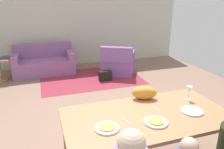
% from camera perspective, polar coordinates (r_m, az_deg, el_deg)
% --- Properties ---
extents(ground_plane, '(7.15, 6.39, 0.02)m').
position_cam_1_polar(ground_plane, '(4.28, -2.63, -8.58)').
color(ground_plane, '#876654').
extents(back_wall, '(7.15, 0.10, 2.70)m').
position_cam_1_polar(back_wall, '(7.01, -10.44, 13.53)').
color(back_wall, beige).
rests_on(back_wall, ground_plane).
extents(dining_table, '(1.87, 0.98, 0.76)m').
position_cam_1_polar(dining_table, '(2.50, 9.36, -11.84)').
color(dining_table, '#AF774E').
rests_on(dining_table, ground_plane).
extents(plate_near_man, '(0.25, 0.25, 0.02)m').
position_cam_1_polar(plate_near_man, '(2.20, -1.34, -14.00)').
color(plate_near_man, white).
rests_on(plate_near_man, dining_table).
extents(pizza_near_man, '(0.17, 0.17, 0.01)m').
position_cam_1_polar(pizza_near_man, '(2.19, -1.34, -13.67)').
color(pizza_near_man, gold).
rests_on(pizza_near_man, plate_near_man).
extents(plate_near_child, '(0.25, 0.25, 0.02)m').
position_cam_1_polar(plate_near_child, '(2.33, 11.56, -12.30)').
color(plate_near_child, silver).
rests_on(plate_near_child, dining_table).
extents(pizza_near_child, '(0.17, 0.17, 0.01)m').
position_cam_1_polar(pizza_near_child, '(2.32, 11.58, -11.98)').
color(pizza_near_child, gold).
rests_on(pizza_near_child, plate_near_child).
extents(plate_near_woman, '(0.25, 0.25, 0.02)m').
position_cam_1_polar(plate_near_woman, '(2.66, 20.46, -9.07)').
color(plate_near_woman, white).
rests_on(plate_near_woman, dining_table).
extents(wine_glass, '(0.07, 0.07, 0.19)m').
position_cam_1_polar(wine_glass, '(2.90, 19.79, -3.96)').
color(wine_glass, silver).
rests_on(wine_glass, dining_table).
extents(fork, '(0.05, 0.15, 0.01)m').
position_cam_1_polar(fork, '(2.32, 3.77, -12.21)').
color(fork, silver).
rests_on(fork, dining_table).
extents(knife, '(0.03, 0.17, 0.01)m').
position_cam_1_polar(knife, '(2.62, 11.72, -8.77)').
color(knife, silver).
rests_on(knife, dining_table).
extents(cat, '(0.35, 0.25, 0.17)m').
position_cam_1_polar(cat, '(2.80, 8.58, -4.82)').
color(cat, orange).
rests_on(cat, dining_table).
extents(area_rug, '(2.60, 1.80, 0.01)m').
position_cam_1_polar(area_rug, '(5.82, -5.66, -0.92)').
color(area_rug, maroon).
rests_on(area_rug, ground_plane).
extents(couch, '(1.64, 0.86, 0.82)m').
position_cam_1_polar(couch, '(6.42, -17.53, 2.99)').
color(couch, '#8C5B93').
rests_on(couch, ground_plane).
extents(armchair, '(1.16, 1.17, 0.82)m').
position_cam_1_polar(armchair, '(6.09, 1.62, 3.18)').
color(armchair, '#7E5A9F').
rests_on(armchair, ground_plane).
extents(book_lower, '(0.22, 0.16, 0.03)m').
position_cam_1_polar(book_lower, '(6.13, -26.90, 3.88)').
color(book_lower, '#9E303A').
rests_on(book_lower, side_table).
extents(book_upper, '(0.22, 0.16, 0.03)m').
position_cam_1_polar(book_upper, '(6.13, -26.47, 4.22)').
color(book_upper, '#394B7E').
rests_on(book_upper, book_lower).
extents(handbag, '(0.32, 0.16, 0.26)m').
position_cam_1_polar(handbag, '(5.58, -1.83, -0.34)').
color(handbag, black).
rests_on(handbag, ground_plane).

